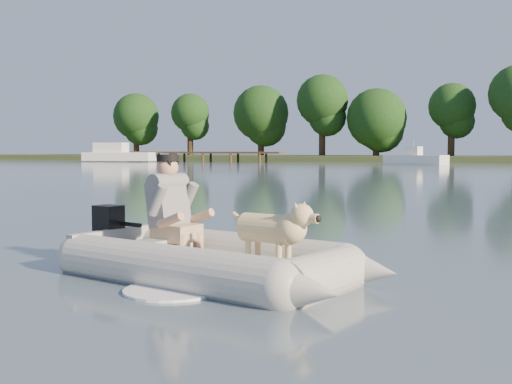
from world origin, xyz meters
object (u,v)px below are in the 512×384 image
at_px(dinghy, 215,222).
at_px(cabin_cruiser, 119,152).
at_px(dock, 198,157).
at_px(dog, 268,234).
at_px(man, 169,201).
at_px(motorboat, 416,153).

relative_size(dinghy, cabin_cruiser, 0.63).
height_order(dock, dog, dock).
xyz_separation_m(dock, dinghy, (26.29, -51.87, 0.05)).
xyz_separation_m(dock, man, (25.65, -51.65, 0.23)).
bearing_deg(motorboat, man, -66.97).
relative_size(dock, man, 17.28).
bearing_deg(dog, dinghy, -175.43).
bearing_deg(cabin_cruiser, dinghy, -65.87).
height_order(dock, man, man).
height_order(man, cabin_cruiser, cabin_cruiser).
bearing_deg(motorboat, cabin_cruiser, -163.46).
distance_m(dock, dinghy, 58.16).
height_order(man, dog, man).
distance_m(dinghy, cabin_cruiser, 59.94).
xyz_separation_m(dinghy, motorboat, (-4.44, 48.40, 0.44)).
bearing_deg(cabin_cruiser, dog, -65.44).
height_order(dinghy, motorboat, motorboat).
distance_m(dock, motorboat, 22.13).
bearing_deg(dinghy, man, 175.76).
height_order(cabin_cruiser, motorboat, cabin_cruiser).
relative_size(dock, cabin_cruiser, 2.42).
height_order(dinghy, man, man).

